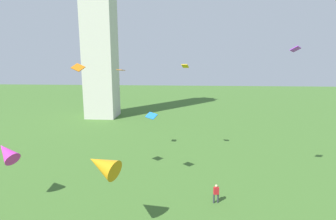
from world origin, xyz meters
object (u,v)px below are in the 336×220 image
(monument_obelisk, at_px, (98,5))
(kite_flying_0, at_px, (7,152))
(person_0, at_px, (216,193))
(kite_flying_1, at_px, (295,49))
(kite_flying_6, at_px, (121,70))
(kite_flying_2, at_px, (102,165))
(kite_flying_3, at_px, (185,66))
(kite_flying_5, at_px, (151,116))
(kite_flying_4, at_px, (78,67))

(monument_obelisk, height_order, kite_flying_0, monument_obelisk)
(person_0, height_order, kite_flying_1, kite_flying_1)
(person_0, height_order, kite_flying_6, kite_flying_6)
(kite_flying_2, xyz_separation_m, kite_flying_3, (5.29, 15.23, 6.13))
(monument_obelisk, height_order, kite_flying_5, monument_obelisk)
(kite_flying_5, bearing_deg, kite_flying_0, -121.35)
(kite_flying_2, xyz_separation_m, kite_flying_6, (-2.27, 14.89, 5.66))
(kite_flying_1, xyz_separation_m, kite_flying_5, (-12.81, 0.21, -6.22))
(monument_obelisk, distance_m, kite_flying_5, 36.23)
(kite_flying_2, relative_size, kite_flying_3, 2.50)
(kite_flying_4, bearing_deg, person_0, -162.59)
(kite_flying_5, bearing_deg, kite_flying_6, 160.95)
(person_0, bearing_deg, kite_flying_6, -56.98)
(kite_flying_6, bearing_deg, person_0, 54.90)
(kite_flying_0, bearing_deg, person_0, 117.71)
(kite_flying_0, relative_size, kite_flying_2, 0.93)
(kite_flying_3, bearing_deg, monument_obelisk, 49.21)
(person_0, relative_size, kite_flying_0, 0.63)
(person_0, bearing_deg, kite_flying_5, -46.04)
(kite_flying_3, relative_size, kite_flying_4, 0.81)
(kite_flying_0, distance_m, kite_flying_4, 9.22)
(monument_obelisk, bearing_deg, kite_flying_4, -75.57)
(monument_obelisk, distance_m, person_0, 44.48)
(kite_flying_6, bearing_deg, kite_flying_2, 18.61)
(kite_flying_3, bearing_deg, kite_flying_6, 104.17)
(monument_obelisk, distance_m, kite_flying_2, 43.35)
(kite_flying_0, distance_m, kite_flying_6, 14.66)
(kite_flying_0, distance_m, kite_flying_1, 26.16)
(kite_flying_2, bearing_deg, kite_flying_3, -177.68)
(kite_flying_3, distance_m, kite_flying_5, 8.69)
(monument_obelisk, height_order, person_0, monument_obelisk)
(monument_obelisk, xyz_separation_m, kite_flying_4, (7.90, -30.72, -11.29))
(kite_flying_1, distance_m, kite_flying_5, 14.24)
(kite_flying_1, distance_m, kite_flying_3, 12.02)
(person_0, relative_size, kite_flying_3, 1.47)
(person_0, height_order, kite_flying_0, kite_flying_0)
(kite_flying_0, xyz_separation_m, kite_flying_1, (24.32, 4.58, 8.48))
(kite_flying_5, relative_size, kite_flying_6, 1.11)
(kite_flying_4, distance_m, kite_flying_5, 7.98)
(kite_flying_3, distance_m, kite_flying_6, 7.58)
(monument_obelisk, distance_m, kite_flying_4, 33.68)
(person_0, xyz_separation_m, kite_flying_4, (-12.27, 2.55, 10.25))
(kite_flying_0, bearing_deg, kite_flying_4, 147.92)
(person_0, height_order, kite_flying_2, kite_flying_2)
(person_0, bearing_deg, kite_flying_1, -163.00)
(kite_flying_5, bearing_deg, monument_obelisk, 152.04)
(kite_flying_0, relative_size, kite_flying_3, 2.33)
(kite_flying_3, height_order, kite_flying_6, kite_flying_3)
(person_0, bearing_deg, kite_flying_3, -87.28)
(kite_flying_1, distance_m, kite_flying_4, 19.27)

